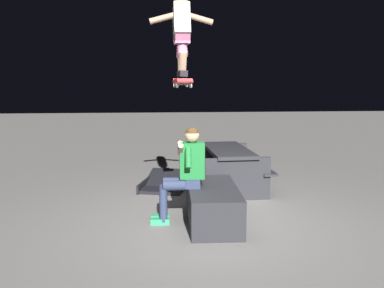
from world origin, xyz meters
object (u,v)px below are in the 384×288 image
at_px(skateboard, 182,82).
at_px(kicker_ramp, 166,184).
at_px(picnic_table_back, 228,162).
at_px(person_sitting_on_ledge, 184,169).
at_px(ledge_box_main, 213,205).
at_px(skater_airborne, 182,31).

height_order(skateboard, kicker_ramp, skateboard).
relative_size(skateboard, picnic_table_back, 0.58).
bearing_deg(person_sitting_on_ledge, kicker_ramp, 6.45).
bearing_deg(skateboard, kicker_ramp, 6.54).
xyz_separation_m(kicker_ramp, picnic_table_back, (-0.18, -1.13, 0.44)).
bearing_deg(person_sitting_on_ledge, ledge_box_main, -99.09).
xyz_separation_m(person_sitting_on_ledge, picnic_table_back, (1.75, -0.91, -0.25)).
height_order(skater_airborne, kicker_ramp, skater_airborne).
relative_size(ledge_box_main, skateboard, 1.49).
xyz_separation_m(ledge_box_main, skateboard, (0.22, 0.41, 1.70)).
height_order(skateboard, picnic_table_back, skateboard).
xyz_separation_m(person_sitting_on_ledge, kicker_ramp, (1.94, 0.22, -0.70)).
height_order(person_sitting_on_ledge, skater_airborne, skater_airborne).
height_order(ledge_box_main, picnic_table_back, picnic_table_back).
xyz_separation_m(ledge_box_main, picnic_table_back, (1.82, -0.52, 0.24)).
bearing_deg(picnic_table_back, ledge_box_main, 164.07).
relative_size(ledge_box_main, skater_airborne, 1.36).
bearing_deg(skater_airborne, skateboard, -178.84).
bearing_deg(kicker_ramp, picnic_table_back, -99.26).
relative_size(kicker_ramp, picnic_table_back, 0.72).
height_order(ledge_box_main, kicker_ramp, ledge_box_main).
height_order(person_sitting_on_ledge, picnic_table_back, person_sitting_on_ledge).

